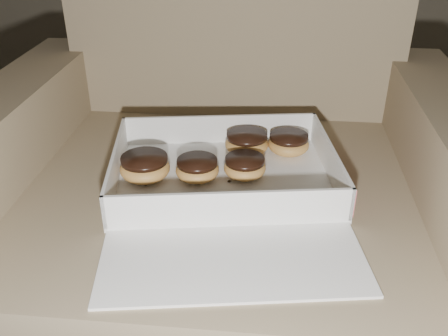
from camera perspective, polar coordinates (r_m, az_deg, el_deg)
armchair at (r=1.09m, az=-0.07°, el=-5.52°), size 0.97×0.82×1.01m
bakery_box at (r=0.91m, az=0.37°, el=-2.12°), size 0.47×0.54×0.07m
donut_a at (r=1.03m, az=7.39°, el=2.83°), size 0.08×0.08×0.04m
donut_b at (r=0.94m, az=-9.03°, el=0.11°), size 0.09×0.09×0.05m
donut_c at (r=1.02m, az=2.61°, el=2.91°), size 0.09×0.09×0.04m
donut_d at (r=0.94m, az=-3.07°, el=-0.07°), size 0.08×0.08×0.04m
donut_e at (r=0.94m, az=2.39°, el=0.18°), size 0.08×0.08×0.04m
crumb_a at (r=0.89m, az=4.16°, el=-3.49°), size 0.01×0.01×0.00m
crumb_b at (r=0.94m, az=-8.95°, el=-1.85°), size 0.01×0.01×0.00m
crumb_c at (r=0.89m, az=-10.51°, el=-3.80°), size 0.01×0.01×0.00m
crumb_d at (r=0.84m, az=-1.55°, el=-5.39°), size 0.01×0.01×0.00m
crumb_e at (r=0.93m, az=0.60°, el=-1.52°), size 0.01×0.01×0.00m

